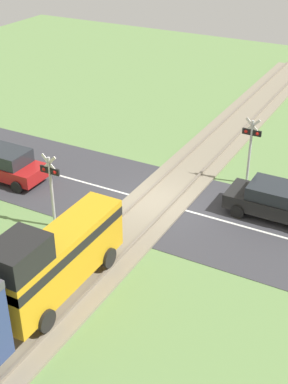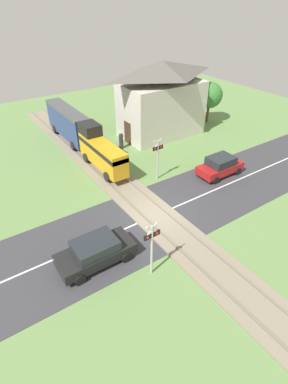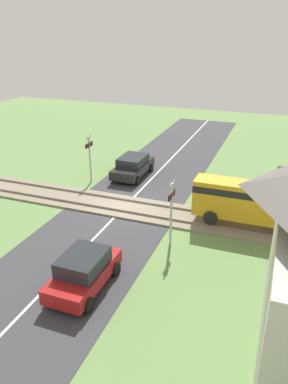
% 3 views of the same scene
% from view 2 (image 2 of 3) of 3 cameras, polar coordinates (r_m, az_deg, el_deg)
% --- Properties ---
extents(ground_plane, '(60.00, 60.00, 0.00)m').
position_cam_2_polar(ground_plane, '(19.60, 2.06, -4.61)').
color(ground_plane, '#66894C').
extents(road_surface, '(48.00, 6.40, 0.02)m').
position_cam_2_polar(road_surface, '(19.60, 2.06, -4.59)').
color(road_surface, '#38383D').
rests_on(road_surface, ground_plane).
extents(track_bed, '(2.80, 48.00, 0.24)m').
position_cam_2_polar(track_bed, '(19.56, 2.06, -4.46)').
color(track_bed, gray).
rests_on(track_bed, ground_plane).
extents(train, '(1.58, 13.44, 3.18)m').
position_cam_2_polar(train, '(27.13, -11.91, 10.87)').
color(train, gold).
rests_on(train, track_bed).
extents(car_near_crossing, '(4.14, 1.97, 1.48)m').
position_cam_2_polar(car_near_crossing, '(16.34, -9.20, -11.11)').
color(car_near_crossing, black).
rests_on(car_near_crossing, ground_plane).
extents(car_far_side, '(3.71, 1.87, 1.56)m').
position_cam_2_polar(car_far_side, '(24.30, 14.29, 4.87)').
color(car_far_side, '#A81919').
rests_on(car_far_side, ground_plane).
extents(crossing_signal_west_approach, '(0.90, 0.18, 3.32)m').
position_cam_2_polar(crossing_signal_west_approach, '(14.66, 1.50, -9.70)').
color(crossing_signal_west_approach, '#B7B7B7').
rests_on(crossing_signal_west_approach, ground_plane).
extents(crossing_signal_east_approach, '(0.90, 0.18, 3.32)m').
position_cam_2_polar(crossing_signal_east_approach, '(22.44, 2.64, 7.22)').
color(crossing_signal_east_approach, '#B7B7B7').
rests_on(crossing_signal_east_approach, ground_plane).
extents(station_building, '(8.37, 4.86, 7.00)m').
position_cam_2_polar(station_building, '(30.07, 3.33, 16.96)').
color(station_building, beige).
rests_on(station_building, ground_plane).
extents(pedestrian_by_station, '(0.40, 0.40, 1.62)m').
position_cam_2_polar(pedestrian_by_station, '(27.95, -4.38, 9.69)').
color(pedestrian_by_station, '#333338').
rests_on(pedestrian_by_station, ground_plane).
extents(tree_by_station, '(2.70, 2.70, 4.28)m').
position_cam_2_polar(tree_by_station, '(34.22, 12.42, 17.55)').
color(tree_by_station, brown).
rests_on(tree_by_station, ground_plane).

